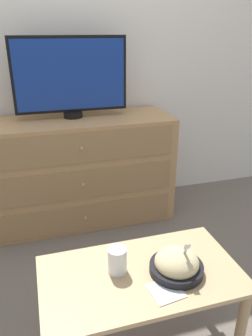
% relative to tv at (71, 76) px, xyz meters
% --- Properties ---
extents(ground_plane, '(12.00, 12.00, 0.00)m').
position_rel_tv_xyz_m(ground_plane, '(0.05, 0.22, -1.09)').
color(ground_plane, '#70665B').
extents(wall_back, '(12.00, 0.05, 2.60)m').
position_rel_tv_xyz_m(wall_back, '(0.05, 0.24, 0.21)').
color(wall_back, white).
rests_on(wall_back, ground_plane).
extents(dresser, '(1.40, 0.51, 0.80)m').
position_rel_tv_xyz_m(dresser, '(0.00, -0.06, -0.69)').
color(dresser, tan).
rests_on(dresser, ground_plane).
extents(tv, '(0.79, 0.13, 0.55)m').
position_rel_tv_xyz_m(tv, '(0.00, 0.00, 0.00)').
color(tv, black).
rests_on(tv, dresser).
extents(coffee_table, '(0.83, 0.47, 0.46)m').
position_rel_tv_xyz_m(coffee_table, '(0.08, -1.32, -0.71)').
color(coffee_table, tan).
rests_on(coffee_table, ground_plane).
extents(takeout_bowl, '(0.22, 0.22, 0.17)m').
position_rel_tv_xyz_m(takeout_bowl, '(0.22, -1.35, -0.59)').
color(takeout_bowl, black).
rests_on(takeout_bowl, coffee_table).
extents(drink_cup, '(0.08, 0.08, 0.11)m').
position_rel_tv_xyz_m(drink_cup, '(-0.02, -1.28, -0.58)').
color(drink_cup, '#9E6638').
rests_on(drink_cup, coffee_table).
extents(napkin, '(0.14, 0.14, 0.00)m').
position_rel_tv_xyz_m(napkin, '(0.13, -1.44, -0.63)').
color(napkin, white).
rests_on(napkin, coffee_table).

